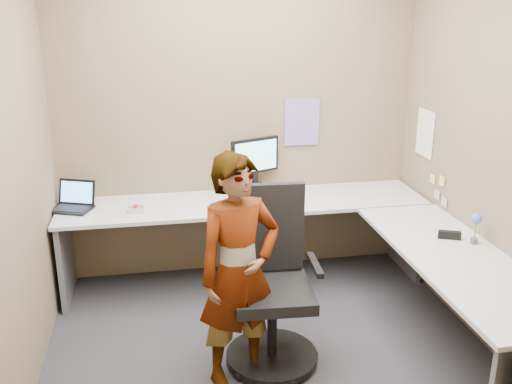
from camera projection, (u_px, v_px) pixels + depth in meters
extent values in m
plane|color=#26262B|center=(267.00, 346.00, 3.96)|extent=(3.00, 3.00, 0.00)
plane|color=brown|center=(238.00, 118.00, 4.75)|extent=(3.00, 0.00, 3.00)
plane|color=brown|center=(489.00, 148.00, 3.79)|extent=(0.00, 2.70, 2.70)
plane|color=brown|center=(14.00, 171.00, 3.28)|extent=(0.00, 2.70, 2.70)
cube|color=silver|center=(244.00, 203.00, 4.65)|extent=(2.96, 0.65, 0.03)
cube|color=silver|center=(458.00, 259.00, 3.63)|extent=(0.65, 1.91, 0.03)
cube|color=#59595B|center=(66.00, 257.00, 4.52)|extent=(0.04, 0.60, 0.70)
cube|color=#59595B|center=(406.00, 232.00, 5.00)|extent=(0.04, 0.60, 0.70)
cube|color=red|center=(255.00, 190.00, 4.82)|extent=(0.33, 0.29, 0.06)
cube|color=black|center=(255.00, 187.00, 4.81)|extent=(0.22, 0.19, 0.01)
cube|color=black|center=(255.00, 179.00, 4.80)|extent=(0.06, 0.05, 0.11)
cube|color=black|center=(255.00, 156.00, 4.74)|extent=(0.42, 0.19, 0.29)
cube|color=#80BBDD|center=(256.00, 156.00, 4.72)|extent=(0.37, 0.15, 0.25)
cube|color=black|center=(71.00, 209.00, 4.43)|extent=(0.36, 0.31, 0.02)
cube|color=black|center=(77.00, 192.00, 4.50)|extent=(0.30, 0.17, 0.20)
cube|color=#4E9FF8|center=(77.00, 192.00, 4.50)|extent=(0.26, 0.14, 0.16)
cube|color=#B7B7BC|center=(136.00, 210.00, 4.39)|extent=(0.12, 0.08, 0.04)
sphere|color=red|center=(136.00, 206.00, 4.37)|extent=(0.04, 0.04, 0.04)
cone|color=white|center=(242.00, 204.00, 4.50)|extent=(0.10, 0.10, 0.06)
cube|color=black|center=(449.00, 235.00, 3.90)|extent=(0.15, 0.09, 0.05)
cylinder|color=brown|center=(474.00, 241.00, 3.83)|extent=(0.05, 0.05, 0.04)
cylinder|color=#338C3F|center=(475.00, 228.00, 3.80)|extent=(0.01, 0.01, 0.14)
sphere|color=#4666F9|center=(477.00, 218.00, 3.78)|extent=(0.07, 0.07, 0.07)
cube|color=#846BB7|center=(302.00, 122.00, 4.84)|extent=(0.30, 0.01, 0.40)
cube|color=white|center=(425.00, 133.00, 4.66)|extent=(0.01, 0.28, 0.38)
cube|color=#F2E059|center=(442.00, 181.00, 4.42)|extent=(0.01, 0.07, 0.07)
cube|color=pink|center=(437.00, 195.00, 4.51)|extent=(0.01, 0.07, 0.07)
cube|color=pink|center=(444.00, 202.00, 4.41)|extent=(0.01, 0.07, 0.07)
cube|color=#F2E059|center=(433.00, 179.00, 4.57)|extent=(0.01, 0.07, 0.07)
cylinder|color=black|center=(272.00, 356.00, 3.78)|extent=(0.61, 0.61, 0.04)
cylinder|color=black|center=(272.00, 324.00, 3.70)|extent=(0.07, 0.07, 0.43)
cube|color=black|center=(272.00, 293.00, 3.63)|extent=(0.53, 0.53, 0.08)
cube|color=black|center=(268.00, 227.00, 3.74)|extent=(0.48, 0.08, 0.60)
cube|color=black|center=(230.00, 269.00, 3.54)|extent=(0.06, 0.33, 0.03)
cube|color=black|center=(315.00, 265.00, 3.60)|extent=(0.06, 0.33, 0.03)
imported|color=#999399|center=(239.00, 272.00, 3.42)|extent=(0.62, 0.51, 1.47)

